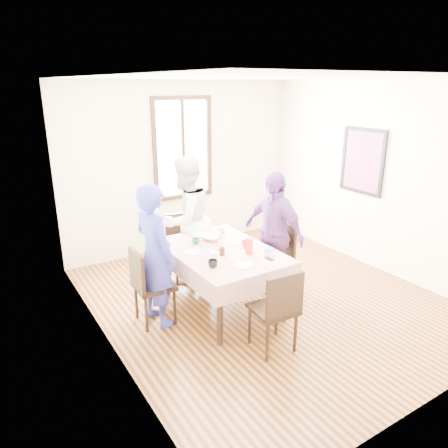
{
  "coord_description": "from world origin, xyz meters",
  "views": [
    {
      "loc": [
        -3.03,
        -3.84,
        2.64
      ],
      "look_at": [
        -0.59,
        0.06,
        1.1
      ],
      "focal_mm": 33.8,
      "sensor_mm": 36.0,
      "label": 1
    }
  ],
  "objects": [
    {
      "name": "tablecloth",
      "position": [
        -0.59,
        0.11,
        0.76
      ],
      "size": [
        1.11,
        1.56,
        0.01
      ],
      "primitive_type": "cube",
      "color": "#4F060A",
      "rests_on": "dining_table"
    },
    {
      "name": "chair_far",
      "position": [
        -0.59,
        1.1,
        0.46
      ],
      "size": [
        0.48,
        0.48,
        0.91
      ],
      "primitive_type": "cube",
      "rotation": [
        0.0,
        0.0,
        2.97
      ],
      "color": "black",
      "rests_on": "ground"
    },
    {
      "name": "jam_jar",
      "position": [
        -0.67,
        -0.04,
        0.81
      ],
      "size": [
        0.06,
        0.06,
        0.09
      ],
      "primitive_type": "cylinder",
      "color": "black",
      "rests_on": "tablecloth"
    },
    {
      "name": "mug_flag",
      "position": [
        -0.3,
        0.02,
        0.81
      ],
      "size": [
        0.12,
        0.12,
        0.09
      ],
      "primitive_type": "imported",
      "rotation": [
        0.0,
        0.0,
        0.42
      ],
      "color": "red",
      "rests_on": "tablecloth"
    },
    {
      "name": "chair_near",
      "position": [
        -0.59,
        -0.89,
        0.46
      ],
      "size": [
        0.45,
        0.45,
        0.91
      ],
      "primitive_type": "cube",
      "rotation": [
        0.0,
        0.0,
        -0.08
      ],
      "color": "black",
      "rests_on": "ground"
    },
    {
      "name": "mug_green",
      "position": [
        -0.75,
        0.44,
        0.8
      ],
      "size": [
        0.11,
        0.11,
        0.07
      ],
      "primitive_type": "imported",
      "rotation": [
        0.0,
        0.0,
        -0.26
      ],
      "color": "#0C7226",
      "rests_on": "tablecloth"
    },
    {
      "name": "right_wall",
      "position": [
        2.0,
        0.0,
        1.35
      ],
      "size": [
        0.0,
        4.5,
        4.5
      ],
      "primitive_type": "plane",
      "rotation": [
        1.57,
        0.0,
        -1.57
      ],
      "color": "beige",
      "rests_on": "ground"
    },
    {
      "name": "butter_lid",
      "position": [
        -0.19,
        -0.29,
        0.82
      ],
      "size": [
        0.12,
        0.12,
        0.01
      ],
      "primitive_type": "cylinder",
      "color": "blue",
      "rests_on": "butter_tub"
    },
    {
      "name": "art_poster",
      "position": [
        1.98,
        0.3,
        1.55
      ],
      "size": [
        0.04,
        0.76,
        0.96
      ],
      "primitive_type": "cube",
      "color": "red",
      "rests_on": "right_wall"
    },
    {
      "name": "drinking_glass",
      "position": [
        -0.84,
        -0.14,
        0.81
      ],
      "size": [
        0.07,
        0.07,
        0.1
      ],
      "primitive_type": "cylinder",
      "color": "silver",
      "rests_on": "tablecloth"
    },
    {
      "name": "person_far",
      "position": [
        -0.59,
        1.08,
        0.87
      ],
      "size": [
        1.01,
        0.9,
        1.74
      ],
      "primitive_type": "imported",
      "rotation": [
        0.0,
        0.0,
        3.47
      ],
      "color": "silver",
      "rests_on": "ground"
    },
    {
      "name": "serving_bowl",
      "position": [
        -0.51,
        0.46,
        0.79
      ],
      "size": [
        0.3,
        0.3,
        0.06
      ],
      "primitive_type": "imported",
      "rotation": [
        0.0,
        0.0,
        0.36
      ],
      "color": "white",
      "rests_on": "tablecloth"
    },
    {
      "name": "flower_bunch",
      "position": [
        -0.56,
        0.17,
        0.96
      ],
      "size": [
        0.09,
        0.09,
        0.1
      ],
      "primitive_type": null,
      "color": "yellow",
      "rests_on": "flower_vase"
    },
    {
      "name": "butter_tub",
      "position": [
        -0.19,
        -0.29,
        0.79
      ],
      "size": [
        0.11,
        0.11,
        0.06
      ],
      "primitive_type": "cylinder",
      "color": "white",
      "rests_on": "tablecloth"
    },
    {
      "name": "plate_near",
      "position": [
        -0.63,
        -0.41,
        0.77
      ],
      "size": [
        0.2,
        0.2,
        0.01
      ],
      "primitive_type": "cylinder",
      "color": "white",
      "rests_on": "tablecloth"
    },
    {
      "name": "person_right",
      "position": [
        0.21,
        0.15,
        0.81
      ],
      "size": [
        0.55,
        1.0,
        1.62
      ],
      "primitive_type": "imported",
      "rotation": [
        0.0,
        0.0,
        -1.39
      ],
      "color": "#62357D",
      "rests_on": "ground"
    },
    {
      "name": "plate_far",
      "position": [
        -0.56,
        0.69,
        0.77
      ],
      "size": [
        0.2,
        0.2,
        0.01
      ],
      "primitive_type": "cylinder",
      "color": "white",
      "rests_on": "tablecloth"
    },
    {
      "name": "chair_left",
      "position": [
        -1.41,
        0.24,
        0.46
      ],
      "size": [
        0.43,
        0.43,
        0.91
      ],
      "primitive_type": "cube",
      "rotation": [
        0.0,
        0.0,
        -1.61
      ],
      "color": "black",
      "rests_on": "ground"
    },
    {
      "name": "window_frame",
      "position": [
        0.0,
        2.23,
        1.65
      ],
      "size": [
        1.02,
        0.06,
        1.62
      ],
      "primitive_type": "cube",
      "color": "black",
      "rests_on": "back_wall"
    },
    {
      "name": "person_left",
      "position": [
        -1.39,
        0.24,
        0.82
      ],
      "size": [
        0.5,
        0.66,
        1.64
      ],
      "primitive_type": "imported",
      "rotation": [
        0.0,
        0.0,
        1.76
      ],
      "color": "#2F3097",
      "rests_on": "ground"
    },
    {
      "name": "smartphone",
      "position": [
        -0.28,
        -0.41,
        0.77
      ],
      "size": [
        0.06,
        0.12,
        0.01
      ],
      "primitive_type": "cube",
      "color": "black",
      "rests_on": "tablecloth"
    },
    {
      "name": "chair_right",
      "position": [
        0.24,
        0.15,
        0.46
      ],
      "size": [
        0.44,
        0.44,
        0.91
      ],
      "primitive_type": "cube",
      "rotation": [
        0.0,
        0.0,
        1.53
      ],
      "color": "black",
      "rests_on": "ground"
    },
    {
      "name": "juice_carton",
      "position": [
        -0.39,
        -0.17,
        0.86
      ],
      "size": [
        0.06,
        0.06,
        0.19
      ],
      "primitive_type": "cube",
      "color": "red",
      "rests_on": "tablecloth"
    },
    {
      "name": "ground",
      "position": [
        0.0,
        0.0,
        0.0
      ],
      "size": [
        4.5,
        4.5,
        0.0
      ],
      "primitive_type": "plane",
      "color": "black",
      "rests_on": "ground"
    },
    {
      "name": "flower_vase",
      "position": [
        -0.56,
        0.17,
        0.84
      ],
      "size": [
        0.07,
        0.07,
        0.15
      ],
      "primitive_type": "cylinder",
      "color": "silver",
      "rests_on": "tablecloth"
    },
    {
      "name": "plate_right",
      "position": [
        -0.27,
        0.21,
        0.77
      ],
      "size": [
        0.2,
        0.2,
        0.01
      ],
      "primitive_type": "cylinder",
      "color": "white",
      "rests_on": "tablecloth"
    },
    {
      "name": "dining_table",
      "position": [
        -0.59,
        0.11,
        0.38
      ],
      "size": [
        0.99,
        1.44,
        0.75
      ],
      "primitive_type": "cube",
      "color": "black",
      "rests_on": "ground"
    },
    {
      "name": "plate_left",
      "position": [
        -0.92,
        0.21,
        0.77
      ],
      "size": [
        0.2,
        0.2,
        0.01
      ],
      "primitive_type": "cylinder",
      "color": "white",
      "rests_on": "tablecloth"
    },
    {
      "name": "back_wall",
      "position": [
        0.0,
        2.25,
        1.35
      ],
      "size": [
        4.0,
        0.0,
        4.0
      ],
      "primitive_type": "plane",
      "rotation": [
        1.57,
        0.0,
        0.0
      ],
      "color": "beige",
      "rests_on": "ground"
    },
    {
      "name": "mug_black",
      "position": [
        -0.93,
        -0.26,
        0.8
      ],
      "size": [
        0.14,
        0.14,
        0.08
      ],
      "primitive_type": "imported",
      "rotation": [
        0.0,
        0.0,
        0.41
      ],
      "color": "black",
      "rests_on": "tablecloth"
    },
    {
      "name": "window_pane",
      "position": [
        0.0,
        2.24,
        1.65
      ],
      "size": [
        0.9,
        0.02,
        1.5
      ],
      "primitive_type": "cube",
      "color": "white",
      "rests_on": "back_wall"
    }
  ]
}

